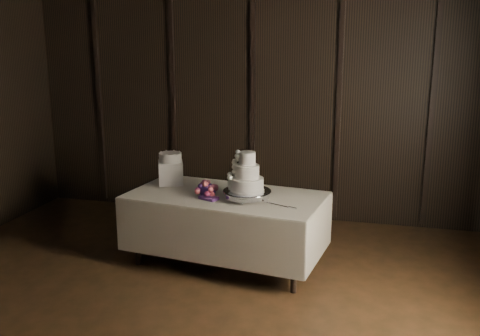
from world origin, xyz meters
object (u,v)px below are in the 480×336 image
display_table (226,226)px  small_cake (170,157)px  bouquet (208,190)px  box_pedestal (171,173)px  cake_stand (247,195)px  wedding_cake (244,176)px

display_table → small_cake: 0.99m
bouquet → box_pedestal: bearing=147.2°
display_table → bouquet: bearing=-144.6°
cake_stand → bouquet: 0.42m
box_pedestal → small_cake: bearing=0.0°
cake_stand → wedding_cake: (-0.03, -0.02, 0.20)m
display_table → cake_stand: (0.25, -0.11, 0.39)m
cake_stand → box_pedestal: 1.03m
small_cake → display_table: bearing=-20.0°
bouquet → small_cake: 0.68m
wedding_cake → bouquet: wedding_cake is taller
wedding_cake → bouquet: bearing=164.9°
display_table → wedding_cake: wedding_cake is taller
box_pedestal → small_cake: size_ratio=1.06×
wedding_cake → small_cake: wedding_cake is taller
bouquet → box_pedestal: size_ratio=1.54×
box_pedestal → cake_stand: bearing=-21.1°
cake_stand → small_cake: size_ratio=1.97×
display_table → box_pedestal: (-0.70, 0.26, 0.47)m
cake_stand → box_pedestal: box_pedestal is taller
small_cake → cake_stand: bearing=-21.1°
display_table → bouquet: bouquet is taller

